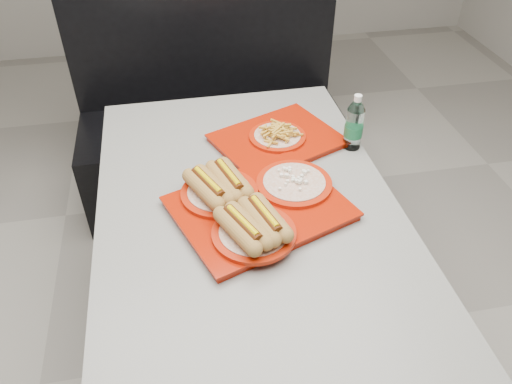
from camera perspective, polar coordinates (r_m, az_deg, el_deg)
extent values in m
plane|color=gray|center=(2.07, -0.64, -17.53)|extent=(6.00, 6.00, 0.00)
cylinder|color=black|center=(2.05, -0.65, -17.15)|extent=(0.52, 0.52, 0.05)
cylinder|color=black|center=(1.77, -0.73, -10.78)|extent=(0.11, 0.11, 0.66)
cube|color=black|center=(1.53, -0.83, -2.95)|extent=(0.92, 1.42, 0.01)
cube|color=gray|center=(1.51, -0.84, -2.25)|extent=(0.90, 1.40, 0.04)
cube|color=black|center=(2.62, -4.71, 4.06)|extent=(1.30, 0.55, 0.45)
cube|color=black|center=(2.56, -6.12, 17.73)|extent=(1.30, 0.10, 1.10)
cube|color=#981604|center=(1.48, 0.40, -2.02)|extent=(0.56, 0.50, 0.02)
cube|color=#981604|center=(1.47, 0.40, -1.62)|extent=(0.58, 0.52, 0.01)
cylinder|color=#A21B05|center=(1.37, -0.24, -4.73)|extent=(0.23, 0.23, 0.01)
cylinder|color=beige|center=(1.36, -0.24, -4.52)|extent=(0.19, 0.19, 0.01)
cylinder|color=#A21B05|center=(1.50, -4.20, -0.09)|extent=(0.23, 0.23, 0.01)
cylinder|color=beige|center=(1.50, -4.22, 0.11)|extent=(0.19, 0.19, 0.01)
cylinder|color=#A21B05|center=(1.54, 4.38, 0.98)|extent=(0.23, 0.23, 0.01)
cylinder|color=beige|center=(1.53, 4.39, 1.18)|extent=(0.19, 0.19, 0.01)
cube|color=#981604|center=(1.77, 2.44, 5.81)|extent=(0.49, 0.44, 0.02)
cube|color=#981604|center=(1.76, 2.45, 6.12)|extent=(0.50, 0.45, 0.01)
cylinder|color=#A21B05|center=(1.76, 2.46, 6.36)|extent=(0.20, 0.20, 0.01)
cylinder|color=beige|center=(1.75, 2.46, 6.52)|extent=(0.16, 0.16, 0.00)
cylinder|color=silver|center=(1.75, 11.09, 7.12)|extent=(0.06, 0.06, 0.15)
cylinder|color=#19673B|center=(1.75, 11.06, 6.91)|extent=(0.06, 0.06, 0.04)
cone|color=silver|center=(1.70, 11.47, 9.68)|extent=(0.06, 0.06, 0.03)
cylinder|color=silver|center=(1.69, 11.59, 10.47)|extent=(0.03, 0.03, 0.02)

